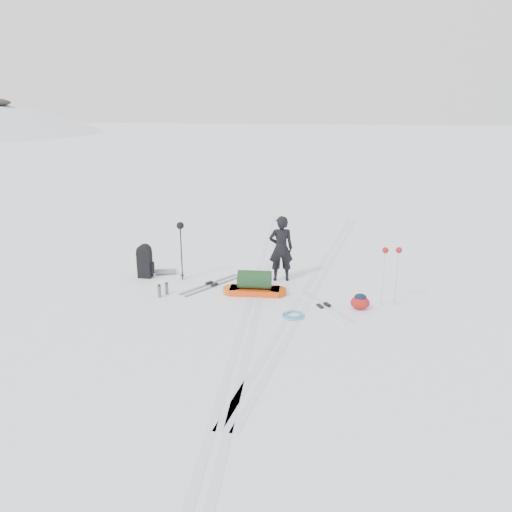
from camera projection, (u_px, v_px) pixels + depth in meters
The scene contains 13 objects.
ground at pixel (255, 300), 11.65m from camera, with size 200.00×200.00×0.00m, color white.
ski_tracks at pixel (285, 288), 12.38m from camera, with size 3.38×17.97×0.01m.
skier at pixel (281, 248), 12.70m from camera, with size 0.62×0.41×1.70m, color black.
pulk_sled at pixel (255, 285), 11.94m from camera, with size 1.56×0.57×0.59m.
expedition_rucksack at pixel (147, 262), 13.06m from camera, with size 0.91×0.57×0.89m.
ski_poles_black at pixel (181, 233), 12.62m from camera, with size 0.19×0.22×1.54m.
ski_poles_silver at pixel (392, 257), 10.98m from camera, with size 0.43×0.20×1.38m.
touring_skis_grey at pixel (212, 285), 12.56m from camera, with size 1.26×1.79×0.07m.
touring_skis_white at pixel (324, 306), 11.22m from camera, with size 1.38×1.75×0.07m.
rope_coil at pixel (293, 315), 10.74m from camera, with size 0.58×0.58×0.06m.
small_daypack at pixel (360, 302), 11.07m from camera, with size 0.50×0.44×0.36m.
thermos_pair at pixel (163, 290), 11.86m from camera, with size 0.20×0.31×0.31m.
stuff_sack at pixel (253, 285), 12.23m from camera, with size 0.41×0.33×0.24m.
Camera 1 is at (1.85, -10.68, 4.40)m, focal length 35.00 mm.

